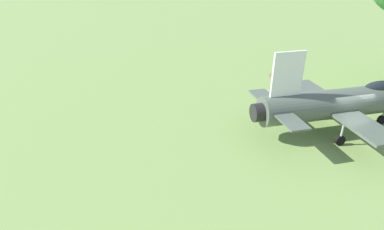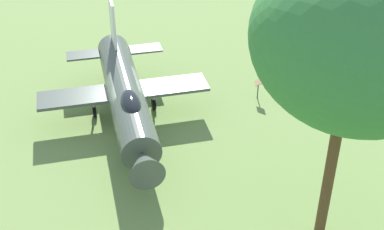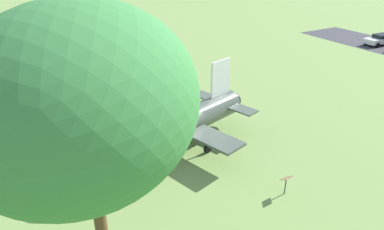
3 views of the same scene
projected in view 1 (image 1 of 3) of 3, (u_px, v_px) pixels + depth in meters
name	position (u px, v px, depth m)	size (l,w,h in m)	color
ground_plane	(337.00, 130.00, 19.75)	(200.00, 200.00, 0.00)	#75934C
display_jet	(350.00, 101.00, 18.98)	(12.35, 8.78, 5.21)	#4C564C
info_plaque	(273.00, 77.00, 25.59)	(0.71, 0.63, 1.14)	#333333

